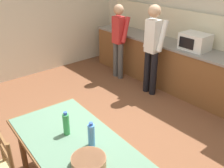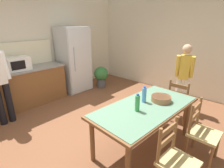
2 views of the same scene
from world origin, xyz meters
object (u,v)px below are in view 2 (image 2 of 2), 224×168
at_px(serving_bowl, 161,98).
at_px(chair_head_end, 179,101).
at_px(bottle_near_centre, 137,103).
at_px(potted_plant, 101,75).
at_px(microwave, 17,64).
at_px(dining_table, 146,111).
at_px(chair_side_near_left, 175,161).
at_px(refrigerator, 74,60).
at_px(bottle_off_centre, 144,95).
at_px(person_by_table, 184,74).
at_px(chair_side_near_right, 202,132).

height_order(serving_bowl, chair_head_end, chair_head_end).
distance_m(bottle_near_centre, potted_plant, 3.15).
height_order(microwave, dining_table, microwave).
relative_size(chair_side_near_left, potted_plant, 1.36).
relative_size(serving_bowl, potted_plant, 0.48).
bearing_deg(serving_bowl, refrigerator, 80.27).
height_order(dining_table, bottle_near_centre, bottle_near_centre).
distance_m(dining_table, bottle_near_centre, 0.31).
relative_size(bottle_off_centre, serving_bowl, 0.84).
xyz_separation_m(chair_head_end, chair_side_near_left, (-1.65, -0.63, 0.00)).
bearing_deg(bottle_near_centre, serving_bowl, -10.40).
relative_size(refrigerator, person_by_table, 1.22).
height_order(chair_head_end, person_by_table, person_by_table).
relative_size(bottle_off_centre, chair_side_near_right, 0.30).
bearing_deg(potted_plant, chair_head_end, -96.98).
xyz_separation_m(refrigerator, person_by_table, (0.91, -2.90, -0.07)).
height_order(refrigerator, potted_plant, refrigerator).
bearing_deg(bottle_near_centre, refrigerator, 70.34).
bearing_deg(microwave, bottle_off_centre, -74.43).
xyz_separation_m(bottle_off_centre, person_by_table, (1.65, 0.00, -0.02)).
xyz_separation_m(bottle_off_centre, chair_side_near_right, (0.26, -0.86, -0.44)).
bearing_deg(chair_side_near_right, dining_table, 115.49).
xyz_separation_m(chair_head_end, potted_plant, (0.33, 2.66, -0.06)).
bearing_deg(person_by_table, microwave, -67.98).
height_order(bottle_near_centre, chair_head_end, bottle_near_centre).
bearing_deg(person_by_table, serving_bowl, -10.50).
relative_size(dining_table, bottle_near_centre, 6.91).
height_order(refrigerator, person_by_table, refrigerator).
distance_m(dining_table, chair_side_near_left, 0.87).
relative_size(bottle_off_centre, chair_side_near_left, 0.30).
xyz_separation_m(dining_table, chair_side_near_right, (0.36, -0.76, -0.23)).
bearing_deg(chair_side_near_left, chair_head_end, 24.73).
xyz_separation_m(microwave, chair_side_near_right, (1.08, -3.79, -0.64)).
bearing_deg(microwave, serving_bowl, -71.69).
height_order(serving_bowl, chair_side_near_left, chair_side_near_left).
relative_size(chair_head_end, chair_side_near_left, 1.00).
distance_m(dining_table, potted_plant, 3.01).
xyz_separation_m(bottle_near_centre, serving_bowl, (0.54, -0.10, -0.07)).
bearing_deg(chair_side_near_left, serving_bowl, 42.87).
distance_m(dining_table, serving_bowl, 0.35).
height_order(chair_head_end, chair_side_near_left, same).
distance_m(microwave, bottle_off_centre, 3.04).
bearing_deg(chair_side_near_right, refrigerator, 82.70).
bearing_deg(dining_table, bottle_near_centre, 176.55).
height_order(refrigerator, chair_side_near_right, refrigerator).
relative_size(bottle_off_centre, potted_plant, 0.40).
distance_m(chair_head_end, person_by_table, 0.72).
height_order(microwave, chair_head_end, microwave).
bearing_deg(chair_side_near_right, chair_head_end, 39.24).
bearing_deg(refrigerator, potted_plant, -32.27).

